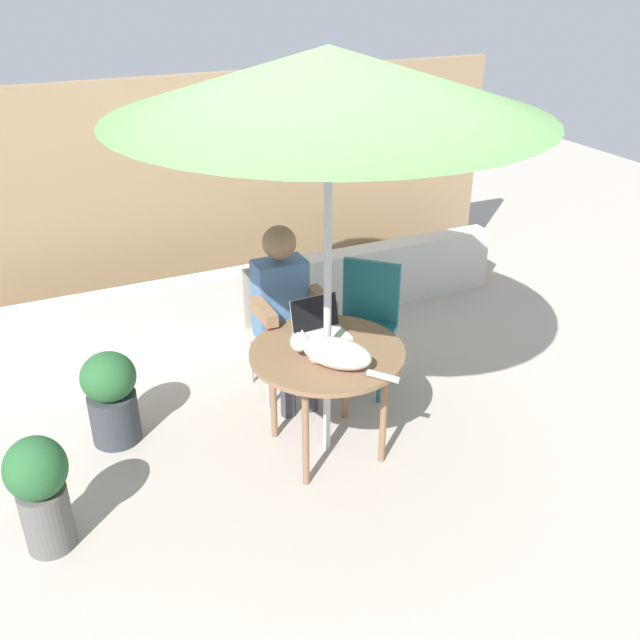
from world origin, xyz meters
TOP-DOWN VIEW (x-y plane):
  - ground_plane at (0.00, 0.00)m, footprint 14.00×14.00m
  - fence_back at (0.00, 2.26)m, footprint 5.19×0.08m
  - planter_wall_low at (0.00, 1.65)m, footprint 4.67×0.20m
  - patio_table at (0.00, 0.00)m, footprint 0.91×0.91m
  - patio_umbrella at (0.00, 0.00)m, footprint 2.22×2.22m
  - chair_occupied at (0.00, 0.81)m, footprint 0.40×0.40m
  - chair_empty at (0.59, 0.61)m, footprint 0.57×0.57m
  - person_seated at (0.00, 0.66)m, footprint 0.48×0.48m
  - laptop at (0.04, 0.20)m, footprint 0.31×0.26m
  - cat at (-0.04, -0.17)m, footprint 0.44×0.53m
  - potted_plant_near_fence at (-1.16, 0.64)m, footprint 0.33×0.33m
  - potted_plant_by_chair at (-1.64, -0.13)m, footprint 0.31×0.31m

SIDE VIEW (x-z plane):
  - ground_plane at x=0.00m, z-range 0.00..0.00m
  - planter_wall_low at x=0.00m, z-range 0.00..0.54m
  - potted_plant_near_fence at x=-1.16m, z-range 0.02..0.63m
  - potted_plant_by_chair at x=-1.64m, z-range 0.04..0.70m
  - chair_occupied at x=0.00m, z-range 0.07..0.96m
  - chair_empty at x=0.59m, z-range 0.07..0.96m
  - patio_table at x=0.00m, z-range 0.28..0.99m
  - person_seated at x=0.00m, z-range 0.08..1.30m
  - laptop at x=0.04m, z-range 0.66..0.87m
  - cat at x=-0.04m, z-range 0.70..0.87m
  - fence_back at x=0.00m, z-range 0.00..1.93m
  - patio_umbrella at x=0.00m, z-range 1.01..3.37m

